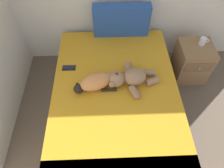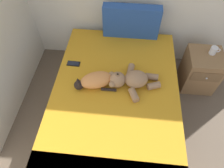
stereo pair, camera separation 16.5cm
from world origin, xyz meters
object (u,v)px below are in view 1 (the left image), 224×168
Objects in this scene: patterned_cushion at (121,20)px; cell_phone at (69,68)px; bed at (115,104)px; teddy_bear at (129,78)px; nightstand at (191,62)px; cat at (94,82)px; mug at (203,41)px.

cell_phone is (-0.63, -0.58, -0.20)m from patterned_cushion.
bed is 0.39m from teddy_bear.
cell_phone is 1.62m from nightstand.
cell_phone is at bearing -169.92° from nightstand.
nightstand is at bearing 30.34° from bed.
nightstand reaches higher than bed.
cat is at bearing -156.70° from nightstand.
teddy_bear is at bearing -150.09° from mug.
cat is (-0.33, -0.85, -0.13)m from patterned_cushion.
cell_phone is at bearing 146.82° from bed.
bed is 1.22m from nightstand.
teddy_bear reaches higher than cell_phone.
teddy_bear is at bearing 37.25° from bed.
patterned_cushion is at bearing 166.05° from mug.
cat is at bearing 163.08° from bed.
patterned_cushion is at bearing 42.56° from cell_phone.
cat is 0.37m from teddy_bear.
teddy_bear is at bearing -150.91° from nightstand.
cell_phone is at bearing -137.44° from patterned_cushion.
patterned_cushion is (0.11, 0.91, 0.47)m from bed.
patterned_cushion is 1.30× the size of nightstand.
patterned_cushion is 5.77× the size of mug.
bed is at bearing -149.66° from nightstand.
bed is 0.67m from cell_phone.
teddy_bear is 1.11m from mug.
nightstand is 4.44× the size of mug.
mug reaches higher than nightstand.
bed is 0.41m from cat.
bed is at bearing -96.95° from patterned_cushion.
cell_phone is 1.25× the size of mug.
cat reaches higher than bed.
mug reaches higher than bed.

